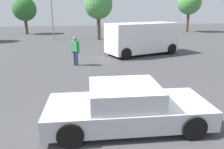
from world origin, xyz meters
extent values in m
plane|color=#424244|center=(0.00, 0.00, 0.00)|extent=(80.00, 80.00, 0.00)
cube|color=#B7BABF|center=(-0.20, 0.23, 0.43)|extent=(4.59, 2.29, 0.53)
cube|color=#B7BABF|center=(-0.30, 0.24, 0.95)|extent=(2.03, 1.87, 0.51)
cube|color=slate|center=(0.57, 0.14, 0.95)|extent=(0.22, 1.55, 0.42)
cube|color=slate|center=(-1.17, 0.33, 0.95)|extent=(0.22, 1.55, 0.42)
cylinder|color=black|center=(1.39, 0.93, 0.32)|extent=(0.66, 0.29, 0.64)
cylinder|color=black|center=(1.21, -0.79, 0.32)|extent=(0.66, 0.29, 0.64)
cylinder|color=black|center=(-1.61, 1.25, 0.32)|extent=(0.66, 0.29, 0.64)
cylinder|color=black|center=(-1.80, -0.47, 0.32)|extent=(0.66, 0.29, 0.64)
cube|color=white|center=(3.66, 9.70, 1.22)|extent=(5.44, 3.31, 2.00)
cube|color=slate|center=(1.25, 9.02, 1.66)|extent=(0.51, 1.67, 0.80)
cylinder|color=black|center=(2.05, 8.25, 0.38)|extent=(0.80, 0.44, 0.76)
cylinder|color=black|center=(1.53, 10.10, 0.38)|extent=(0.80, 0.44, 0.76)
cylinder|color=black|center=(5.79, 9.29, 0.38)|extent=(0.80, 0.44, 0.76)
cylinder|color=black|center=(5.27, 11.14, 0.38)|extent=(0.80, 0.44, 0.76)
cylinder|color=navy|center=(-1.14, 7.36, 0.42)|extent=(0.13, 0.13, 0.84)
cylinder|color=navy|center=(-1.27, 7.47, 0.42)|extent=(0.13, 0.13, 0.84)
cube|color=#339959|center=(-1.21, 7.41, 1.14)|extent=(0.46, 0.44, 0.60)
cylinder|color=#339959|center=(-1.02, 7.26, 1.09)|extent=(0.09, 0.09, 0.70)
cylinder|color=#339959|center=(-1.39, 7.57, 1.09)|extent=(0.09, 0.09, 0.70)
sphere|color=#936B4C|center=(-1.21, 7.41, 1.55)|extent=(0.23, 0.23, 0.23)
cylinder|color=gray|center=(-2.87, 19.54, 3.06)|extent=(0.14, 0.14, 6.11)
cylinder|color=brown|center=(1.90, 18.27, 1.26)|extent=(0.38, 0.38, 2.51)
sphere|color=#478C42|center=(1.90, 18.27, 3.61)|extent=(2.94, 2.94, 2.94)
cylinder|color=brown|center=(-6.53, 25.87, 1.02)|extent=(0.38, 0.38, 2.05)
sphere|color=#2D6B2D|center=(-6.53, 25.87, 3.18)|extent=(3.03, 3.03, 3.03)
cylinder|color=brown|center=(15.72, 23.88, 1.41)|extent=(0.39, 0.39, 2.82)
sphere|color=#478C42|center=(15.72, 23.88, 4.04)|extent=(3.25, 3.25, 3.25)
camera|label=1|loc=(-1.81, -5.04, 3.14)|focal=34.84mm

